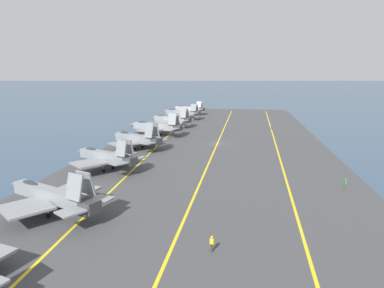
% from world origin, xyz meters
% --- Properties ---
extents(ground_plane, '(2000.00, 2000.00, 0.00)m').
position_xyz_m(ground_plane, '(0.00, 0.00, 0.00)').
color(ground_plane, '#334C66').
extents(carrier_deck, '(181.51, 53.52, 0.40)m').
position_xyz_m(carrier_deck, '(0.00, 0.00, 0.20)').
color(carrier_deck, '#424244').
rests_on(carrier_deck, ground).
extents(deck_stripe_foul_line, '(163.33, 3.82, 0.01)m').
position_xyz_m(deck_stripe_foul_line, '(0.00, -14.72, 0.40)').
color(deck_stripe_foul_line, yellow).
rests_on(deck_stripe_foul_line, carrier_deck).
extents(deck_stripe_centerline, '(163.36, 0.36, 0.01)m').
position_xyz_m(deck_stripe_centerline, '(0.00, 0.00, 0.40)').
color(deck_stripe_centerline, yellow).
rests_on(deck_stripe_centerline, carrier_deck).
extents(deck_stripe_edge_line, '(163.20, 7.93, 0.01)m').
position_xyz_m(deck_stripe_edge_line, '(0.00, 14.72, 0.40)').
color(deck_stripe_edge_line, yellow).
rests_on(deck_stripe_edge_line, carrier_deck).
extents(parked_jet_second, '(13.08, 17.00, 6.30)m').
position_xyz_m(parked_jet_second, '(-48.45, 16.95, 2.87)').
color(parked_jet_second, gray).
rests_on(parked_jet_second, carrier_deck).
extents(parked_jet_third, '(13.34, 15.31, 6.27)m').
position_xyz_m(parked_jet_third, '(-28.10, 18.41, 3.02)').
color(parked_jet_third, gray).
rests_on(parked_jet_third, carrier_deck).
extents(parked_jet_fourth, '(13.99, 15.69, 6.73)m').
position_xyz_m(parked_jet_fourth, '(-9.28, 18.69, 2.89)').
color(parked_jet_fourth, gray).
rests_on(parked_jet_fourth, carrier_deck).
extents(parked_jet_fifth, '(13.00, 17.38, 6.87)m').
position_xyz_m(parked_jet_fifth, '(8.82, 18.80, 3.12)').
color(parked_jet_fifth, gray).
rests_on(parked_jet_fifth, carrier_deck).
extents(parked_jet_sixth, '(12.27, 15.83, 6.66)m').
position_xyz_m(parked_jet_sixth, '(26.22, 18.07, 3.07)').
color(parked_jet_sixth, gray).
rests_on(parked_jet_sixth, carrier_deck).
extents(parked_jet_seventh, '(13.89, 16.89, 6.19)m').
position_xyz_m(parked_jet_seventh, '(46.94, 18.42, 3.07)').
color(parked_jet_seventh, gray).
rests_on(parked_jet_seventh, carrier_deck).
extents(parked_jet_eighth, '(14.19, 16.39, 5.91)m').
position_xyz_m(parked_jet_eighth, '(64.69, 18.36, 2.90)').
color(parked_jet_eighth, '#A8AAAF').
rests_on(parked_jet_eighth, carrier_deck).
extents(crew_yellow_vest, '(0.32, 0.42, 1.74)m').
position_xyz_m(crew_yellow_vest, '(-54.91, -4.14, 1.36)').
color(crew_yellow_vest, '#383328').
rests_on(crew_yellow_vest, carrier_deck).
extents(crew_purple_vest, '(0.44, 0.46, 1.78)m').
position_xyz_m(crew_purple_vest, '(26.65, -15.29, 1.38)').
color(crew_purple_vest, '#4C473D').
rests_on(crew_purple_vest, carrier_deck).
extents(crew_green_vest, '(0.39, 0.27, 1.79)m').
position_xyz_m(crew_green_vest, '(-32.82, -22.48, 1.39)').
color(crew_green_vest, '#4C473D').
rests_on(crew_green_vest, carrier_deck).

